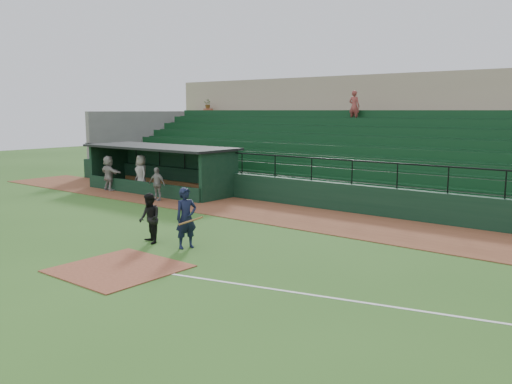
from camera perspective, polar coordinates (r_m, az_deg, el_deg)
The scene contains 11 objects.
ground at distance 15.72m, azimuth -11.50°, elevation -7.22°, with size 90.00×90.00×0.00m, color #2D5A1D.
warning_track at distance 21.58m, azimuth 4.97°, elevation -2.69°, with size 40.00×4.00×0.03m, color brown.
home_plate_dirt at distance 15.13m, azimuth -14.42°, elevation -7.91°, with size 3.00×3.00×0.03m, color brown.
foul_line at distance 12.23m, azimuth 19.05°, elevation -12.20°, with size 18.00×0.09×0.01m, color white.
stadium_structure at distance 28.67m, azimuth 14.44°, elevation 4.51°, with size 38.00×13.08×6.40m.
dugout at distance 28.91m, azimuth -9.56°, elevation 2.76°, with size 8.90×3.20×2.42m.
batter_at_plate at distance 16.75m, azimuth -7.46°, elevation -2.77°, with size 1.13×0.81×1.91m.
umpire at distance 17.58m, azimuth -11.28°, elevation -2.79°, with size 0.79×0.62×1.63m, color black.
dugout_player_a at distance 25.72m, azimuth -10.53°, elevation 0.86°, with size 0.93×0.39×1.58m, color gray.
dugout_player_b at distance 28.21m, azimuth -12.13°, elevation 1.89°, with size 0.96×0.63×1.97m, color #A39D98.
dugout_player_c at distance 29.54m, azimuth -15.44°, elevation 1.96°, with size 1.72×0.55×1.86m, color #ADA6A1.
Camera 1 is at (11.65, -9.66, 4.27)m, focal length 37.50 mm.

